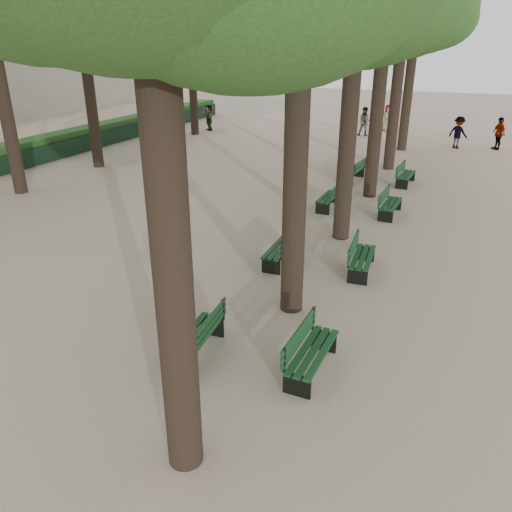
% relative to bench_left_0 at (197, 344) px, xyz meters
% --- Properties ---
extents(ground, '(120.00, 120.00, 0.00)m').
position_rel_bench_left_0_xyz_m(ground, '(-0.37, -0.46, -0.27)').
color(ground, tan).
rests_on(ground, ground).
extents(tree_central_5, '(6.00, 6.00, 9.95)m').
position_rel_bench_left_0_xyz_m(tree_central_5, '(1.13, 22.54, 7.38)').
color(tree_central_5, '#33261C').
rests_on(tree_central_5, ground).
extents(bench_left_0, '(0.70, 1.84, 0.92)m').
position_rel_bench_left_0_xyz_m(bench_left_0, '(0.00, 0.00, 0.00)').
color(bench_left_0, black).
rests_on(bench_left_0, ground).
extents(bench_left_1, '(0.60, 1.81, 0.92)m').
position_rel_bench_left_0_xyz_m(bench_left_1, '(0.00, 4.93, 0.00)').
color(bench_left_1, black).
rests_on(bench_left_1, ground).
extents(bench_left_2, '(0.63, 1.82, 0.92)m').
position_rel_bench_left_0_xyz_m(bench_left_2, '(0.00, 10.32, 0.00)').
color(bench_left_2, black).
rests_on(bench_left_2, ground).
extents(bench_left_3, '(0.76, 1.85, 0.92)m').
position_rel_bench_left_0_xyz_m(bench_left_3, '(-0.00, 14.65, 0.00)').
color(bench_left_3, black).
rests_on(bench_left_3, ground).
extents(bench_right_0, '(0.65, 1.82, 0.92)m').
position_rel_bench_left_0_xyz_m(bench_right_0, '(2.27, 0.36, 0.00)').
color(bench_right_0, black).
rests_on(bench_right_0, ground).
extents(bench_right_1, '(0.68, 1.83, 0.92)m').
position_rel_bench_left_0_xyz_m(bench_right_1, '(2.27, 5.17, 0.00)').
color(bench_right_1, black).
rests_on(bench_right_1, ground).
extents(bench_right_2, '(0.67, 1.83, 0.92)m').
position_rel_bench_left_0_xyz_m(bench_right_2, '(2.27, 10.33, 0.00)').
color(bench_right_2, black).
rests_on(bench_right_2, ground).
extents(bench_right_3, '(0.71, 1.84, 0.92)m').
position_rel_bench_left_0_xyz_m(bench_right_3, '(2.27, 14.83, 0.00)').
color(bench_right_3, black).
rests_on(bench_right_3, ground).
extents(man_with_map, '(0.66, 0.70, 1.61)m').
position_rel_bench_left_0_xyz_m(man_with_map, '(-0.93, 0.79, 0.53)').
color(man_with_map, black).
rests_on(man_with_map, ground).
extents(pedestrian_d, '(0.93, 0.66, 1.77)m').
position_rel_bench_left_0_xyz_m(pedestrian_d, '(-0.69, 28.70, 0.61)').
color(pedestrian_d, '#262628').
rests_on(pedestrian_d, ground).
extents(pedestrian_b, '(1.19, 0.90, 1.81)m').
position_rel_bench_left_0_xyz_m(pedestrian_b, '(4.04, 24.18, 0.63)').
color(pedestrian_b, '#262628').
rests_on(pedestrian_b, ground).
extents(pedestrian_c, '(0.85, 1.10, 1.82)m').
position_rel_bench_left_0_xyz_m(pedestrian_c, '(6.18, 24.72, 0.64)').
color(pedestrian_c, '#262628').
rests_on(pedestrian_c, ground).
extents(pedestrian_a, '(0.94, 0.51, 1.84)m').
position_rel_bench_left_0_xyz_m(pedestrian_a, '(-1.75, 26.20, 0.65)').
color(pedestrian_a, '#262628').
rests_on(pedestrian_a, ground).
extents(pedestrian_e, '(1.44, 1.30, 1.72)m').
position_rel_bench_left_0_xyz_m(pedestrian_e, '(-12.22, 24.31, 0.59)').
color(pedestrian_e, '#262628').
rests_on(pedestrian_e, ground).
extents(fence, '(0.08, 42.00, 0.90)m').
position_rel_bench_left_0_xyz_m(fence, '(-15.37, 10.54, 0.18)').
color(fence, black).
rests_on(fence, ground).
extents(hedge, '(1.20, 42.00, 1.20)m').
position_rel_bench_left_0_xyz_m(hedge, '(-16.07, 10.54, 0.33)').
color(hedge, '#1C4718').
rests_on(hedge, ground).
extents(building_far, '(12.00, 16.00, 7.00)m').
position_rel_bench_left_0_xyz_m(building_far, '(-33.37, 29.54, 3.23)').
color(building_far, '#B7B2A3').
rests_on(building_far, ground).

